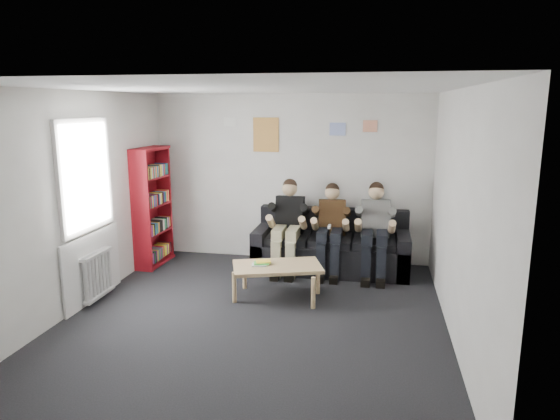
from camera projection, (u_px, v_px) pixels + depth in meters
name	position (u px, v px, depth m)	size (l,w,h in m)	color
room_shell	(253.00, 209.00, 5.71)	(5.00, 5.00, 5.00)	black
sofa	(331.00, 249.00, 7.76)	(2.35, 0.96, 0.91)	black
bookshelf	(153.00, 207.00, 7.90)	(0.28, 0.85, 1.88)	maroon
coffee_table	(277.00, 269.00, 6.57)	(1.14, 0.63, 0.46)	#DBC27E
game_cases	(261.00, 263.00, 6.56)	(0.23, 0.20, 0.05)	silver
person_left	(288.00, 226.00, 7.60)	(0.43, 0.92, 1.41)	black
person_middle	(330.00, 230.00, 7.49)	(0.41, 0.87, 1.37)	#4E361A
person_right	(375.00, 231.00, 7.36)	(0.42, 0.91, 1.40)	silver
radiator	(98.00, 274.00, 6.51)	(0.10, 0.64, 0.60)	silver
window	(89.00, 224.00, 6.39)	(0.05, 1.30, 2.36)	white
poster_large	(266.00, 135.00, 8.03)	(0.42, 0.01, 0.55)	gold
poster_blue	(338.00, 129.00, 7.80)	(0.25, 0.01, 0.20)	#436DE6
poster_pink	(370.00, 126.00, 7.69)	(0.22, 0.01, 0.18)	#C93E88
poster_sign	(230.00, 122.00, 8.10)	(0.20, 0.01, 0.14)	white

